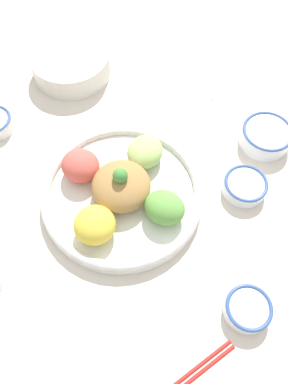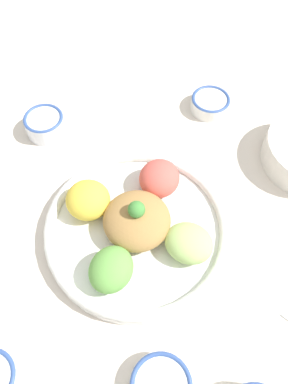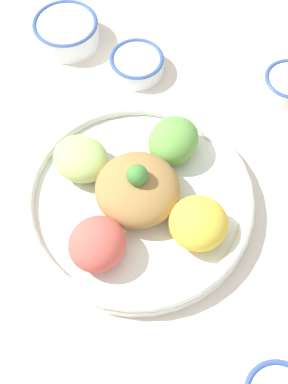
{
  "view_description": "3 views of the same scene",
  "coord_description": "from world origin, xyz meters",
  "px_view_note": "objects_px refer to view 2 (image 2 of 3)",
  "views": [
    {
      "loc": [
        0.01,
        -0.41,
        0.72
      ],
      "look_at": [
        0.01,
        -0.05,
        0.06
      ],
      "focal_mm": 35.0,
      "sensor_mm": 36.0,
      "label": 1
    },
    {
      "loc": [
        0.27,
        -0.04,
        0.65
      ],
      "look_at": [
        -0.07,
        -0.01,
        0.1
      ],
      "focal_mm": 35.0,
      "sensor_mm": 36.0,
      "label": 2
    },
    {
      "loc": [
        -0.41,
        -0.06,
        0.72
      ],
      "look_at": [
        -0.06,
        -0.04,
        0.08
      ],
      "focal_mm": 50.0,
      "sensor_mm": 36.0,
      "label": 3
    }
  ],
  "objects_px": {
    "salad_platter": "(137,225)",
    "rice_bowl_plain": "(210,103)",
    "serving_spoon_main": "(281,311)",
    "rice_bowl_blue": "(45,124)"
  },
  "relations": [
    {
      "from": "salad_platter",
      "to": "rice_bowl_plain",
      "type": "distance_m",
      "value": 0.36
    },
    {
      "from": "salad_platter",
      "to": "rice_bowl_plain",
      "type": "height_order",
      "value": "salad_platter"
    },
    {
      "from": "rice_bowl_blue",
      "to": "rice_bowl_plain",
      "type": "relative_size",
      "value": 0.98
    },
    {
      "from": "rice_bowl_blue",
      "to": "rice_bowl_plain",
      "type": "height_order",
      "value": "rice_bowl_blue"
    },
    {
      "from": "salad_platter",
      "to": "rice_bowl_blue",
      "type": "xyz_separation_m",
      "value": [
        -0.27,
        -0.19,
        -0.0
      ]
    },
    {
      "from": "serving_spoon_main",
      "to": "rice_bowl_plain",
      "type": "bearing_deg",
      "value": 139.39
    },
    {
      "from": "salad_platter",
      "to": "serving_spoon_main",
      "type": "relative_size",
      "value": 3.05
    },
    {
      "from": "rice_bowl_plain",
      "to": "rice_bowl_blue",
      "type": "bearing_deg",
      "value": -83.23
    },
    {
      "from": "rice_bowl_blue",
      "to": "serving_spoon_main",
      "type": "distance_m",
      "value": 0.61
    },
    {
      "from": "serving_spoon_main",
      "to": "rice_bowl_blue",
      "type": "bearing_deg",
      "value": 178.38
    }
  ]
}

